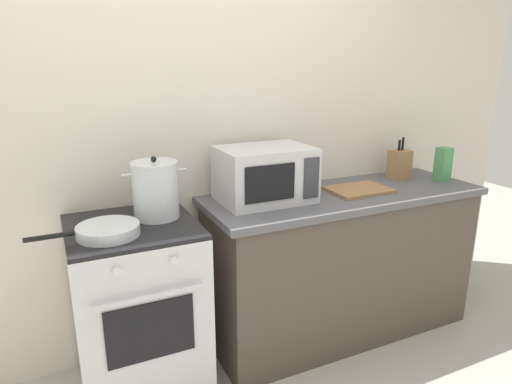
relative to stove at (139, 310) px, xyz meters
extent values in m
cube|color=silver|center=(0.65, 0.37, 0.79)|extent=(4.40, 0.10, 2.50)
cube|color=#4C4238|center=(1.25, 0.02, -0.02)|extent=(1.64, 0.56, 0.88)
cube|color=#59595E|center=(1.25, 0.02, 0.44)|extent=(1.70, 0.60, 0.04)
cube|color=silver|center=(0.00, 0.00, -0.01)|extent=(0.60, 0.60, 0.90)
cube|color=black|center=(0.00, 0.00, 0.45)|extent=(0.60, 0.60, 0.02)
cube|color=black|center=(0.00, -0.30, 0.06)|extent=(0.39, 0.01, 0.28)
cylinder|color=silver|center=(0.00, -0.33, 0.24)|extent=(0.48, 0.02, 0.02)
cylinder|color=silver|center=(-0.12, -0.31, 0.38)|extent=(0.04, 0.02, 0.04)
cylinder|color=silver|center=(0.12, -0.31, 0.38)|extent=(0.04, 0.02, 0.04)
cylinder|color=silver|center=(0.14, 0.05, 0.59)|extent=(0.22, 0.22, 0.27)
cylinder|color=silver|center=(0.14, 0.05, 0.73)|extent=(0.23, 0.23, 0.01)
sphere|color=black|center=(0.14, 0.05, 0.75)|extent=(0.03, 0.03, 0.03)
cylinder|color=silver|center=(0.01, 0.05, 0.69)|extent=(0.05, 0.01, 0.01)
cylinder|color=silver|center=(0.27, 0.05, 0.69)|extent=(0.05, 0.01, 0.01)
cylinder|color=silver|center=(-0.12, -0.10, 0.48)|extent=(0.28, 0.28, 0.05)
cylinder|color=black|center=(-0.35, -0.10, 0.49)|extent=(0.20, 0.02, 0.02)
cube|color=silver|center=(0.75, 0.08, 0.61)|extent=(0.50, 0.36, 0.30)
cube|color=black|center=(0.69, -0.10, 0.61)|extent=(0.28, 0.01, 0.19)
cube|color=#38383D|center=(0.93, -0.10, 0.61)|extent=(0.09, 0.01, 0.22)
cube|color=#997047|center=(1.33, 0.00, 0.47)|extent=(0.36, 0.26, 0.02)
cube|color=#997047|center=(1.76, 0.14, 0.55)|extent=(0.13, 0.10, 0.19)
cylinder|color=black|center=(1.75, 0.14, 0.68)|extent=(0.02, 0.02, 0.07)
cylinder|color=black|center=(1.78, 0.14, 0.69)|extent=(0.02, 0.02, 0.08)
cube|color=#4C9356|center=(1.97, -0.03, 0.57)|extent=(0.08, 0.08, 0.22)
camera|label=1|loc=(-0.31, -2.05, 1.20)|focal=31.29mm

